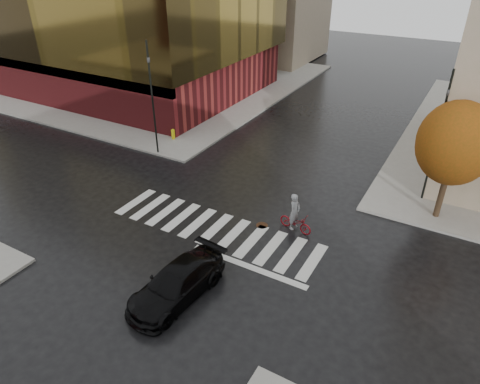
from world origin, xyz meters
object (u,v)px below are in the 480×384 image
Objects in this scene: sedan at (177,283)px; traffic_light_ne at (439,129)px; cyclist at (295,218)px; fire_hydrant at (173,133)px; traffic_light_nw at (152,91)px.

traffic_light_ne reaches higher than sedan.
cyclist is at bearing 77.04° from sedan.
fire_hydrant is (-12.72, 6.23, -0.13)m from cyclist.
traffic_light_nw is at bearing 138.36° from sedan.
cyclist is (2.39, 6.99, 0.01)m from sedan.
sedan is 0.65× the size of traffic_light_ne.
sedan is 0.64× the size of traffic_light_nw.
fire_hydrant is at bearing 6.63° from traffic_light_ne.
fire_hydrant is (-0.46, 2.43, -3.99)m from traffic_light_nw.
cyclist is at bearing 56.60° from traffic_light_ne.
traffic_light_ne is at bearing 66.26° from sedan.
traffic_light_nw is at bearing 82.63° from cyclist.
cyclist is at bearing -26.08° from fire_hydrant.
cyclist is 14.16m from fire_hydrant.
sedan is at bearing -51.99° from fire_hydrant.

